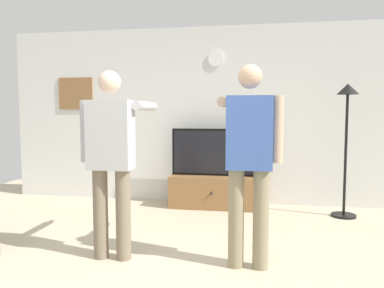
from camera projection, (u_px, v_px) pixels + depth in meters
name	position (u px, v px, depth m)	size (l,w,h in m)	color
ground_plane	(163.00, 287.00, 2.94)	(8.40, 8.40, 0.00)	beige
back_wall	(209.00, 116.00, 5.73)	(6.40, 0.10, 2.70)	silver
tv_stand	(213.00, 191.00, 5.46)	(1.27, 0.49, 0.47)	olive
television	(214.00, 152.00, 5.45)	(1.24, 0.07, 0.69)	black
wall_clock	(216.00, 58.00, 5.58)	(0.24, 0.24, 0.03)	white
framed_picture	(76.00, 94.00, 6.00)	(0.58, 0.04, 0.51)	olive
floor_lamp	(347.00, 122.00, 4.86)	(0.32, 0.32, 1.77)	black
person_standing_nearer_lamp	(111.00, 153.00, 3.46)	(0.59, 0.78, 1.78)	#7A6B56
person_standing_nearer_couch	(249.00, 154.00, 3.26)	(0.58, 0.78, 1.81)	gray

